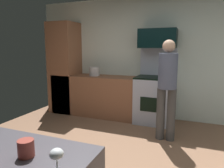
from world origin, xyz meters
name	(u,v)px	position (x,y,z in m)	size (l,w,h in m)	color
wall_back	(147,58)	(0.00, 2.34, 1.30)	(5.20, 0.12, 2.60)	silver
lower_cabinet_run	(103,96)	(-0.90, 1.98, 0.45)	(2.40, 0.60, 0.90)	brown
cabinet_column	(65,68)	(-1.90, 1.98, 1.05)	(0.60, 0.60, 2.10)	brown
oven_range	(155,98)	(0.26, 1.97, 0.52)	(0.76, 0.65, 1.52)	#AFB7C8
microwave	(158,38)	(0.26, 2.06, 1.71)	(0.74, 0.38, 0.38)	black
person_cook	(167,85)	(0.59, 1.18, 0.93)	(0.31, 0.30, 1.65)	#414141
wine_glass_mid	(57,156)	(0.41, -1.49, 1.02)	(0.07, 0.07, 0.16)	silver
mug_tea	(26,148)	(0.11, -1.38, 0.95)	(0.09, 0.09, 0.10)	brown
stock_pot	(94,71)	(-1.12, 1.98, 1.00)	(0.24, 0.24, 0.20)	#BBB9BA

